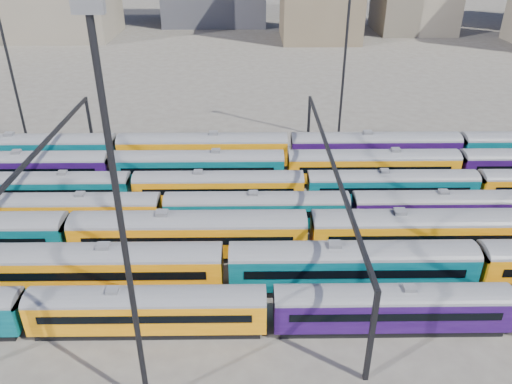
{
  "coord_description": "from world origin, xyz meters",
  "views": [
    {
      "loc": [
        1.93,
        -44.7,
        28.49
      ],
      "look_at": [
        2.53,
        2.36,
        3.0
      ],
      "focal_mm": 35.0,
      "sensor_mm": 36.0,
      "label": 1
    }
  ],
  "objects_px": {
    "rake_1": "(226,263)",
    "mast_2": "(122,229)",
    "rake_2": "(309,229)",
    "rake_0": "(270,305)"
  },
  "relations": [
    {
      "from": "rake_1",
      "to": "mast_2",
      "type": "xyz_separation_m",
      "value": [
        -4.77,
        -12.0,
        11.17
      ]
    },
    {
      "from": "rake_2",
      "to": "rake_0",
      "type": "bearing_deg",
      "value": -112.04
    },
    {
      "from": "rake_2",
      "to": "mast_2",
      "type": "bearing_deg",
      "value": -126.19
    },
    {
      "from": "rake_0",
      "to": "mast_2",
      "type": "xyz_separation_m",
      "value": [
        -8.39,
        -7.0,
        11.54
      ]
    },
    {
      "from": "rake_1",
      "to": "mast_2",
      "type": "bearing_deg",
      "value": -111.69
    },
    {
      "from": "rake_2",
      "to": "mast_2",
      "type": "relative_size",
      "value": 5.28
    },
    {
      "from": "rake_0",
      "to": "rake_2",
      "type": "relative_size",
      "value": 0.84
    },
    {
      "from": "rake_0",
      "to": "mast_2",
      "type": "relative_size",
      "value": 4.41
    },
    {
      "from": "rake_1",
      "to": "mast_2",
      "type": "distance_m",
      "value": 17.08
    },
    {
      "from": "rake_0",
      "to": "rake_2",
      "type": "distance_m",
      "value": 10.8
    }
  ]
}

